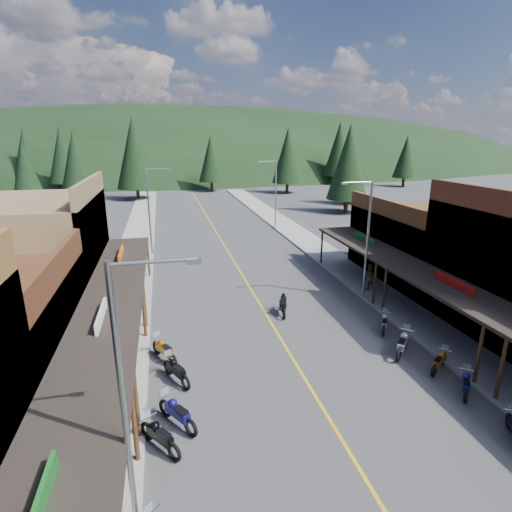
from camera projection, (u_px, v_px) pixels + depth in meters
ground at (304, 378)px, 18.31m from camera, size 220.00×220.00×0.00m
centerline at (231, 256)px, 36.96m from camera, size 0.15×90.00×0.01m
sidewalk_west at (133, 262)px, 35.04m from camera, size 3.40×94.00×0.15m
sidewalk_east at (319, 250)px, 38.84m from camera, size 3.40×94.00×0.15m
shop_west_3 at (35, 256)px, 24.83m from camera, size 10.90×10.20×8.20m
shop_east_3 at (423, 245)px, 31.12m from camera, size 10.90×10.20×6.20m
streetlight_0 at (129, 396)px, 9.91m from camera, size 2.16×0.18×8.00m
streetlight_1 at (150, 208)px, 36.02m from camera, size 2.16×0.18×8.00m
streetlight_2 at (366, 235)px, 26.00m from camera, size 2.16×0.18×8.00m
streetlight_3 at (274, 192)px, 46.52m from camera, size 2.16×0.18×8.00m
ridge_hill at (177, 167)px, 144.20m from camera, size 310.00×140.00×60.00m
pine_1 at (62, 155)px, 76.27m from camera, size 5.88×5.88×12.50m
pine_2 at (134, 153)px, 67.92m from camera, size 6.72×6.72×14.00m
pine_3 at (211, 158)px, 78.87m from camera, size 5.04×5.04×11.00m
pine_4 at (288, 155)px, 76.11m from camera, size 5.88×5.88×12.50m
pine_5 at (339, 149)px, 90.57m from camera, size 6.72×6.72×14.00m
pine_6 at (406, 156)px, 86.17m from camera, size 5.04×5.04×11.00m
pine_7 at (26, 154)px, 80.11m from camera, size 5.88×5.88×12.50m
pine_8 at (26, 176)px, 49.09m from camera, size 4.48×4.48×10.00m
pine_9 at (352, 164)px, 63.68m from camera, size 4.93×4.93×10.80m
pine_10 at (76, 164)px, 59.06m from camera, size 5.38×5.38×11.60m
pine_11 at (349, 162)px, 56.04m from camera, size 5.82×5.82×12.40m
bike_west_6 at (160, 435)px, 13.96m from camera, size 1.88×2.19×1.25m
bike_west_7 at (177, 412)px, 15.11m from camera, size 1.88×2.29×1.29m
bike_west_8 at (176, 370)px, 17.87m from camera, size 1.65×2.28×1.25m
bike_west_9 at (164, 349)px, 19.57m from camera, size 1.70×2.31×1.27m
bike_east_6 at (466, 383)px, 17.09m from camera, size 1.63×1.84×1.06m
bike_east_7 at (439, 361)px, 18.76m from camera, size 1.90×1.58×1.07m
bike_east_8 at (403, 343)px, 20.16m from camera, size 2.14×2.18×1.31m
bike_east_9 at (384, 322)px, 22.63m from camera, size 1.60×2.00×1.12m
rider_on_bike at (282, 305)px, 24.72m from camera, size 0.94×2.04×1.50m
pedestrian_east_b at (369, 277)px, 28.32m from camera, size 0.93×0.56×1.89m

